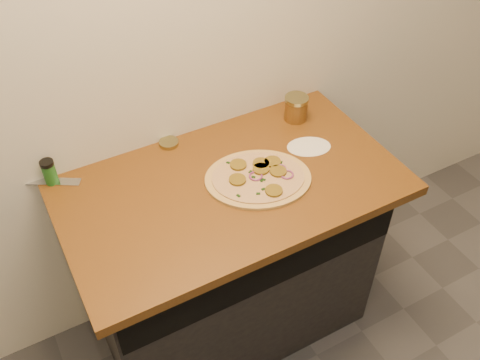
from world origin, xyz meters
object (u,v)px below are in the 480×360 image
pizza (259,177)px  spice_shaker (49,172)px  salsa_jar (296,108)px  chefs_knife (32,181)px

pizza → spice_shaker: 0.73m
pizza → salsa_jar: salsa_jar is taller
pizza → salsa_jar: (0.31, 0.24, 0.04)m
chefs_knife → spice_shaker: size_ratio=2.73×
pizza → spice_shaker: size_ratio=5.01×
chefs_knife → spice_shaker: (0.06, -0.04, 0.04)m
pizza → spice_shaker: bearing=152.6°
salsa_jar → spice_shaker: 0.96m
chefs_knife → salsa_jar: salsa_jar is taller
chefs_knife → salsa_jar: bearing=-7.3°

